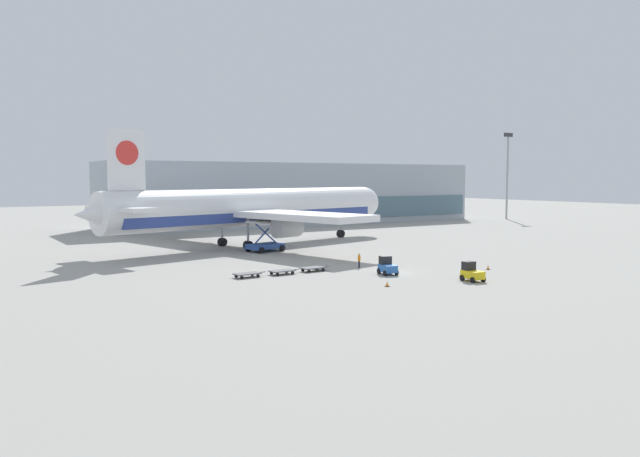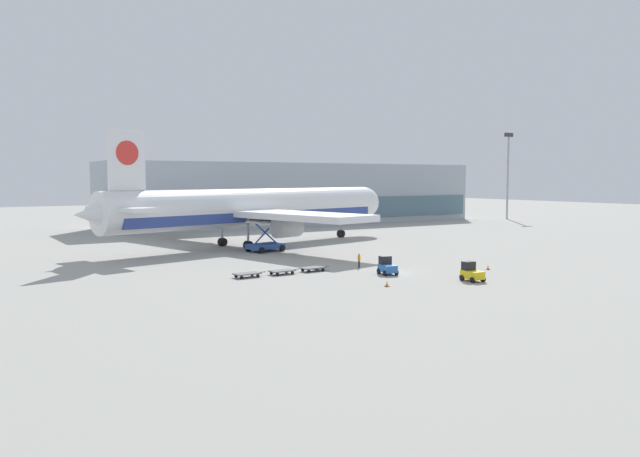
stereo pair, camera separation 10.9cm
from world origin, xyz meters
name	(u,v)px [view 2 (the right image)]	position (x,y,z in m)	size (l,w,h in m)	color
ground_plane	(393,273)	(0.00, 0.00, 0.00)	(400.00, 400.00, 0.00)	#9E9B93
terminal_building	(299,194)	(29.67, 72.13, 6.99)	(90.00, 18.20, 14.00)	#9EA8B2
light_mast	(508,169)	(83.54, 56.99, 12.95)	(2.80, 0.50, 22.27)	#9EA0A5
airplane_main	(252,209)	(-1.12, 33.73, 5.84)	(57.19, 48.55, 17.00)	white
scissor_lift_loader	(265,238)	(-2.65, 26.21, 1.92)	(5.75, 4.37, 4.97)	#284C99
baggage_tug_foreground	(387,267)	(-1.07, -0.27, 0.88)	(2.09, 2.70, 2.00)	#2D66B7
baggage_tug_mid	(471,273)	(3.55, -8.50, 0.88)	(1.81, 2.56, 2.00)	yellow
baggage_dolly_lead	(247,274)	(-15.17, 5.99, 0.39)	(3.74, 1.65, 0.48)	#56565B
baggage_dolly_second	(282,271)	(-10.98, 5.83, 0.39)	(3.74, 1.65, 0.48)	#56565B
baggage_dolly_third	(313,268)	(-6.85, 6.01, 0.39)	(3.74, 1.65, 0.48)	#56565B
ground_crew_near	(359,259)	(-0.69, 5.55, 1.02)	(0.49, 0.39, 1.73)	black
traffic_cone_near	(488,267)	(11.17, -3.72, 0.27)	(0.40, 0.40, 0.56)	black
traffic_cone_far	(387,284)	(-5.92, -6.44, 0.28)	(0.40, 0.40, 0.58)	black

